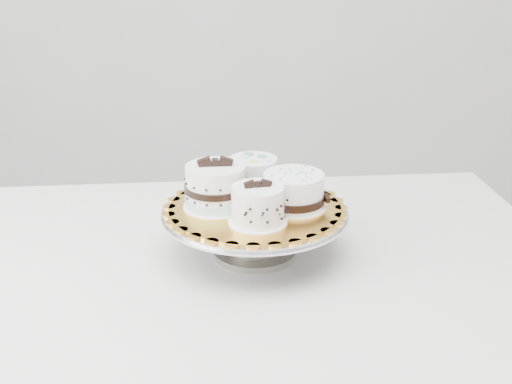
{
  "coord_description": "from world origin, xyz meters",
  "views": [
    {
      "loc": [
        0.14,
        -0.97,
        1.31
      ],
      "look_at": [
        0.12,
        0.1,
        0.87
      ],
      "focal_mm": 45.0,
      "sensor_mm": 36.0,
      "label": 1
    }
  ],
  "objects_px": {
    "cake_board": "(255,208)",
    "cake_ribbon": "(294,191)",
    "cake_stand": "(255,223)",
    "cake_swirl": "(258,206)",
    "table": "(247,292)",
    "cake_dots": "(253,175)",
    "cake_banded": "(216,188)"
  },
  "relations": [
    {
      "from": "cake_dots",
      "to": "cake_board",
      "type": "bearing_deg",
      "value": -81.41
    },
    {
      "from": "cake_board",
      "to": "cake_ribbon",
      "type": "distance_m",
      "value": 0.08
    },
    {
      "from": "table",
      "to": "cake_board",
      "type": "relative_size",
      "value": 4.07
    },
    {
      "from": "cake_swirl",
      "to": "cake_banded",
      "type": "height_order",
      "value": "cake_banded"
    },
    {
      "from": "cake_stand",
      "to": "cake_ribbon",
      "type": "xyz_separation_m",
      "value": [
        0.07,
        0.0,
        0.06
      ]
    },
    {
      "from": "cake_stand",
      "to": "cake_banded",
      "type": "bearing_deg",
      "value": -179.57
    },
    {
      "from": "cake_stand",
      "to": "cake_swirl",
      "type": "bearing_deg",
      "value": -85.13
    },
    {
      "from": "cake_stand",
      "to": "cake_banded",
      "type": "distance_m",
      "value": 0.1
    },
    {
      "from": "table",
      "to": "cake_swirl",
      "type": "bearing_deg",
      "value": -77.86
    },
    {
      "from": "table",
      "to": "cake_stand",
      "type": "xyz_separation_m",
      "value": [
        0.01,
        0.01,
        0.14
      ]
    },
    {
      "from": "cake_swirl",
      "to": "cake_ribbon",
      "type": "xyz_separation_m",
      "value": [
        0.06,
        0.07,
        -0.0
      ]
    },
    {
      "from": "table",
      "to": "cake_dots",
      "type": "xyz_separation_m",
      "value": [
        0.01,
        0.08,
        0.21
      ]
    },
    {
      "from": "cake_swirl",
      "to": "cake_dots",
      "type": "distance_m",
      "value": 0.14
    },
    {
      "from": "table",
      "to": "cake_dots",
      "type": "relative_size",
      "value": 11.22
    },
    {
      "from": "cake_stand",
      "to": "cake_board",
      "type": "distance_m",
      "value": 0.03
    },
    {
      "from": "cake_stand",
      "to": "cake_swirl",
      "type": "distance_m",
      "value": 0.1
    },
    {
      "from": "cake_board",
      "to": "cake_dots",
      "type": "xyz_separation_m",
      "value": [
        -0.0,
        0.07,
        0.04
      ]
    },
    {
      "from": "cake_swirl",
      "to": "cake_board",
      "type": "bearing_deg",
      "value": 81.27
    },
    {
      "from": "cake_banded",
      "to": "cake_board",
      "type": "bearing_deg",
      "value": -5.92
    },
    {
      "from": "table",
      "to": "cake_board",
      "type": "xyz_separation_m",
      "value": [
        0.01,
        0.01,
        0.17
      ]
    },
    {
      "from": "cake_banded",
      "to": "cake_ribbon",
      "type": "distance_m",
      "value": 0.14
    },
    {
      "from": "cake_board",
      "to": "cake_ribbon",
      "type": "bearing_deg",
      "value": 1.75
    },
    {
      "from": "cake_swirl",
      "to": "cake_dots",
      "type": "height_order",
      "value": "cake_swirl"
    },
    {
      "from": "table",
      "to": "cake_ribbon",
      "type": "xyz_separation_m",
      "value": [
        0.09,
        0.01,
        0.2
      ]
    },
    {
      "from": "cake_ribbon",
      "to": "cake_board",
      "type": "bearing_deg",
      "value": 162.49
    },
    {
      "from": "cake_banded",
      "to": "cake_ribbon",
      "type": "height_order",
      "value": "cake_banded"
    },
    {
      "from": "cake_dots",
      "to": "cake_ribbon",
      "type": "relative_size",
      "value": 0.82
    },
    {
      "from": "cake_banded",
      "to": "cake_ribbon",
      "type": "xyz_separation_m",
      "value": [
        0.14,
        0.0,
        -0.01
      ]
    },
    {
      "from": "cake_swirl",
      "to": "cake_banded",
      "type": "distance_m",
      "value": 0.1
    },
    {
      "from": "table",
      "to": "cake_swirl",
      "type": "xyz_separation_m",
      "value": [
        0.02,
        -0.06,
        0.21
      ]
    },
    {
      "from": "cake_stand",
      "to": "cake_ribbon",
      "type": "relative_size",
      "value": 2.45
    },
    {
      "from": "table",
      "to": "cake_ribbon",
      "type": "relative_size",
      "value": 9.17
    }
  ]
}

